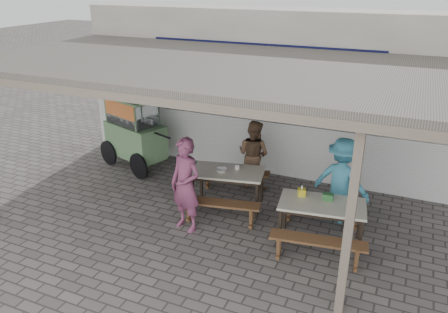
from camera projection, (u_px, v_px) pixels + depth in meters
ground at (209, 237)px, 7.45m from camera, size 60.00×60.00×0.00m
back_wall at (276, 92)px, 9.82m from camera, size 9.00×1.28×3.50m
warung_roof at (231, 69)px, 7.16m from camera, size 9.00×4.21×2.81m
table_left at (228, 175)px, 8.21m from camera, size 1.46×0.99×0.75m
bench_left_street at (220, 208)px, 7.72m from camera, size 1.46×0.56×0.45m
bench_left_wall at (234, 176)px, 8.96m from camera, size 1.46×0.56×0.45m
table_right at (322, 207)px, 7.05m from camera, size 1.46×0.92×0.75m
bench_right_street at (317, 246)px, 6.64m from camera, size 1.49×0.49×0.45m
bench_right_wall at (323, 208)px, 7.72m from camera, size 1.49×0.49×0.45m
vendor_cart at (134, 130)px, 9.90m from camera, size 2.10×1.25×1.64m
patron_street_side at (186, 185)px, 7.42m from camera, size 0.70×0.56×1.68m
patron_wall_side at (253, 155)px, 8.97m from camera, size 0.82×0.70×1.46m
patron_right_table at (342, 181)px, 7.71m from camera, size 1.13×0.81×1.58m
tissue_box at (302, 192)px, 7.25m from camera, size 0.16×0.16×0.12m
donation_box at (328, 197)px, 7.10m from camera, size 0.17×0.12×0.11m
condiment_jar at (237, 167)px, 8.23m from camera, size 0.09×0.09×0.10m
condiment_bowl at (222, 170)px, 8.16m from camera, size 0.26×0.26×0.05m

